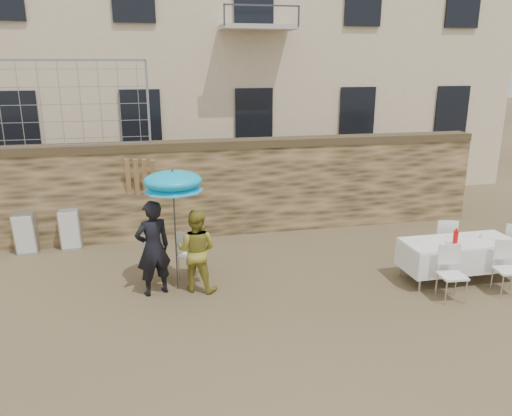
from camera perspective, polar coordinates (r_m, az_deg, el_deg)
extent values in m
plane|color=brown|center=(7.60, 0.63, -15.03)|extent=(80.00, 80.00, 0.00)
cube|color=brown|center=(11.77, -4.83, 2.22)|extent=(13.00, 0.50, 2.20)
imported|color=black|center=(8.85, -11.69, -4.52)|extent=(0.73, 0.60, 1.71)
imported|color=gold|center=(8.92, -6.82, -4.84)|extent=(0.90, 0.83, 1.50)
cylinder|color=#3F3F44|center=(8.93, -9.16, -3.74)|extent=(0.03, 0.03, 1.85)
cone|color=#09A2D2|center=(8.64, -9.47, 2.71)|extent=(1.05, 1.05, 0.22)
cube|color=white|center=(10.01, 22.24, -3.62)|extent=(2.10, 0.85, 0.05)
cylinder|color=silver|center=(9.38, 18.33, -7.03)|extent=(0.04, 0.04, 0.74)
cylinder|color=silver|center=(9.93, 16.34, -5.54)|extent=(0.04, 0.04, 0.74)
cylinder|color=silver|center=(10.94, 25.15, -4.43)|extent=(0.04, 0.04, 0.74)
cylinder|color=red|center=(9.74, 21.85, -3.16)|extent=(0.09, 0.09, 0.26)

